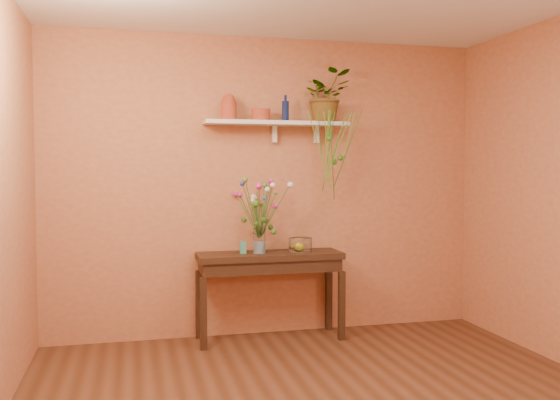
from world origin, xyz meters
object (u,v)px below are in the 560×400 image
spider_plant (326,96)px  glass_vase (259,242)px  terracotta_jug (229,107)px  bouquet (260,202)px  blue_bottle (285,111)px  sideboard (270,265)px  glass_bowl (300,245)px

spider_plant → glass_vase: 1.46m
terracotta_jug → bouquet: 0.87m
spider_plant → blue_bottle: bearing=-175.7°
bouquet → spider_plant: bearing=10.9°
blue_bottle → spider_plant: bearing=4.3°
sideboard → terracotta_jug: terracotta_jug is taller
spider_plant → sideboard: bearing=-169.3°
sideboard → glass_bowl: (0.28, -0.01, 0.17)m
spider_plant → glass_vase: size_ratio=2.09×
blue_bottle → spider_plant: size_ratio=0.49×
glass_vase → glass_bowl: (0.37, -0.00, -0.04)m
terracotta_jug → glass_bowl: terracotta_jug is taller
glass_vase → glass_bowl: bearing=-0.5°
glass_bowl → glass_vase: bearing=179.5°
sideboard → glass_bowl: 0.33m
glass_bowl → spider_plant: bearing=22.8°
sideboard → spider_plant: spider_plant is taller
glass_vase → glass_bowl: 0.37m
glass_vase → bouquet: size_ratio=0.40×
terracotta_jug → bouquet: terracotta_jug is taller
sideboard → bouquet: size_ratio=2.28×
bouquet → glass_bowl: 0.54m
bouquet → terracotta_jug: bearing=158.7°
spider_plant → bouquet: bearing=-169.1°
sideboard → bouquet: bouquet is taller
sideboard → spider_plant: (0.55, 0.10, 1.51)m
sideboard → blue_bottle: (0.16, 0.07, 1.37)m
blue_bottle → bouquet: size_ratio=0.41×
glass_vase → bouquet: bearing=-89.1°
terracotta_jug → glass_vase: (0.25, -0.09, -1.18)m
sideboard → spider_plant: bearing=10.7°
glass_bowl → terracotta_jug: bearing=171.8°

